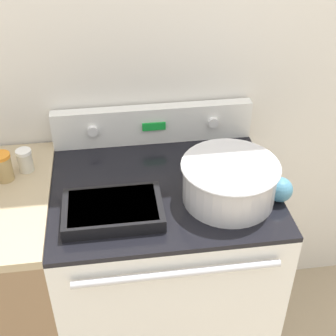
{
  "coord_description": "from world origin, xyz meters",
  "views": [
    {
      "loc": [
        -0.16,
        -0.96,
        1.9
      ],
      "look_at": [
        0.02,
        0.34,
        0.96
      ],
      "focal_mm": 50.0,
      "sensor_mm": 36.0,
      "label": 1
    }
  ],
  "objects_px": {
    "casserole_dish": "(113,209)",
    "spice_jar_orange_cap": "(3,167)",
    "mixing_bowl": "(229,180)",
    "ladle": "(279,188)",
    "spice_jar_white_cap": "(25,160)"
  },
  "relations": [
    {
      "from": "casserole_dish",
      "to": "spice_jar_orange_cap",
      "type": "relative_size",
      "value": 3.07
    },
    {
      "from": "mixing_bowl",
      "to": "casserole_dish",
      "type": "bearing_deg",
      "value": -174.91
    },
    {
      "from": "mixing_bowl",
      "to": "casserole_dish",
      "type": "height_order",
      "value": "mixing_bowl"
    },
    {
      "from": "spice_jar_white_cap",
      "to": "spice_jar_orange_cap",
      "type": "relative_size",
      "value": 0.82
    },
    {
      "from": "mixing_bowl",
      "to": "ladle",
      "type": "bearing_deg",
      "value": -5.68
    },
    {
      "from": "mixing_bowl",
      "to": "spice_jar_white_cap",
      "type": "distance_m",
      "value": 0.72
    },
    {
      "from": "mixing_bowl",
      "to": "spice_jar_orange_cap",
      "type": "height_order",
      "value": "mixing_bowl"
    },
    {
      "from": "casserole_dish",
      "to": "spice_jar_white_cap",
      "type": "height_order",
      "value": "spice_jar_white_cap"
    },
    {
      "from": "spice_jar_white_cap",
      "to": "spice_jar_orange_cap",
      "type": "height_order",
      "value": "spice_jar_orange_cap"
    },
    {
      "from": "mixing_bowl",
      "to": "spice_jar_orange_cap",
      "type": "bearing_deg",
      "value": 165.15
    },
    {
      "from": "casserole_dish",
      "to": "ladle",
      "type": "relative_size",
      "value": 0.95
    },
    {
      "from": "spice_jar_white_cap",
      "to": "mixing_bowl",
      "type": "bearing_deg",
      "value": -19.59
    },
    {
      "from": "mixing_bowl",
      "to": "casserole_dish",
      "type": "xyz_separation_m",
      "value": [
        -0.38,
        -0.03,
        -0.05
      ]
    },
    {
      "from": "casserole_dish",
      "to": "spice_jar_orange_cap",
      "type": "distance_m",
      "value": 0.43
    },
    {
      "from": "ladle",
      "to": "spice_jar_orange_cap",
      "type": "height_order",
      "value": "spice_jar_orange_cap"
    }
  ]
}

